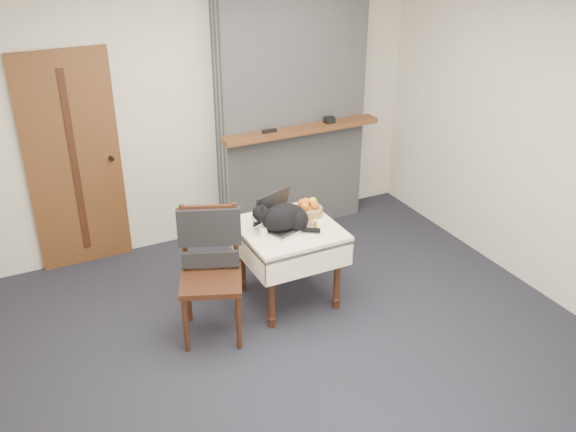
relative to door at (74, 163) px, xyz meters
name	(u,v)px	position (x,y,z in m)	size (l,w,h in m)	color
ground	(294,339)	(1.20, -1.97, -1.00)	(4.50, 4.50, 0.00)	black
room_shell	(266,106)	(1.20, -1.51, 0.76)	(4.52, 4.01, 2.61)	beige
door	(74,163)	(0.00, 0.00, 0.00)	(0.82, 0.10, 2.00)	brown
chimney	(291,103)	(2.10, -0.13, 0.30)	(1.62, 0.48, 2.60)	gray
side_table	(289,239)	(1.42, -1.44, -0.41)	(0.78, 0.78, 0.70)	#341A0E
laptop	(280,218)	(1.36, -1.40, -0.23)	(0.48, 0.45, 0.29)	#B7B7BC
cat	(284,218)	(1.36, -1.48, -0.19)	(0.51, 0.34, 0.27)	black
cream_jar	(263,231)	(1.17, -1.48, -0.27)	(0.06, 0.06, 0.07)	white
pill_bottle	(315,223)	(1.61, -1.54, -0.26)	(0.03, 0.03, 0.07)	#9D5613
fruit_basket	(308,209)	(1.67, -1.31, -0.24)	(0.24, 0.24, 0.14)	#A68643
desk_clutter	(305,218)	(1.61, -1.37, -0.30)	(0.15, 0.02, 0.01)	black
chair	(210,254)	(0.71, -1.52, -0.33)	(0.61, 0.60, 1.05)	#341A0E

